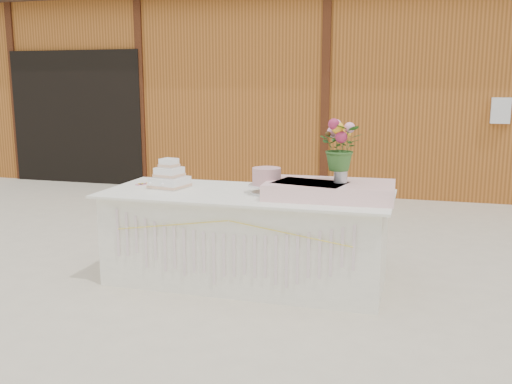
% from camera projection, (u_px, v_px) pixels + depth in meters
% --- Properties ---
extents(ground, '(80.00, 80.00, 0.00)m').
position_uv_depth(ground, '(246.00, 281.00, 4.87)').
color(ground, beige).
rests_on(ground, ground).
extents(barn, '(12.60, 4.60, 3.30)m').
position_uv_depth(barn, '(343.00, 83.00, 10.22)').
color(barn, '#A85E23').
rests_on(barn, ground).
extents(cake_table, '(2.40, 1.00, 0.77)m').
position_uv_depth(cake_table, '(246.00, 237.00, 4.80)').
color(cake_table, white).
rests_on(cake_table, ground).
extents(wedding_cake, '(0.33, 0.33, 0.26)m').
position_uv_depth(wedding_cake, '(169.00, 178.00, 4.94)').
color(wedding_cake, white).
rests_on(wedding_cake, cake_table).
extents(pink_cake_stand, '(0.30, 0.30, 0.22)m').
position_uv_depth(pink_cake_stand, '(267.00, 179.00, 4.66)').
color(pink_cake_stand, silver).
rests_on(pink_cake_stand, cake_table).
extents(satin_runner, '(1.02, 0.61, 0.13)m').
position_uv_depth(satin_runner, '(330.00, 190.00, 4.50)').
color(satin_runner, '#FFCFCD').
rests_on(satin_runner, cake_table).
extents(flower_vase, '(0.11, 0.11, 0.14)m').
position_uv_depth(flower_vase, '(341.00, 173.00, 4.46)').
color(flower_vase, '#BBBBC0').
rests_on(flower_vase, satin_runner).
extents(bouquet, '(0.34, 0.30, 0.36)m').
position_uv_depth(bouquet, '(342.00, 141.00, 4.41)').
color(bouquet, '#346428').
rests_on(bouquet, flower_vase).
extents(loose_flowers, '(0.14, 0.33, 0.02)m').
position_uv_depth(loose_flowers, '(138.00, 186.00, 5.01)').
color(loose_flowers, pink).
rests_on(loose_flowers, cake_table).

